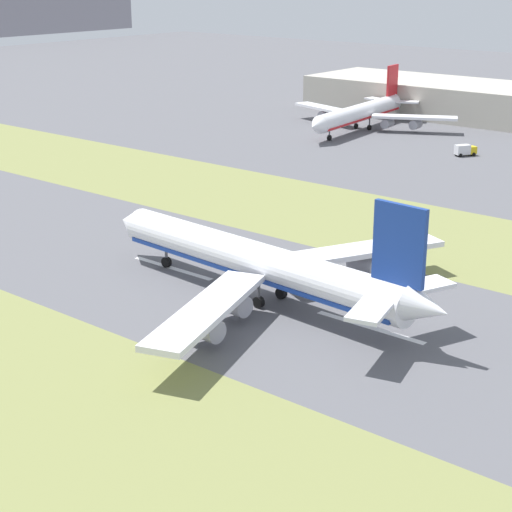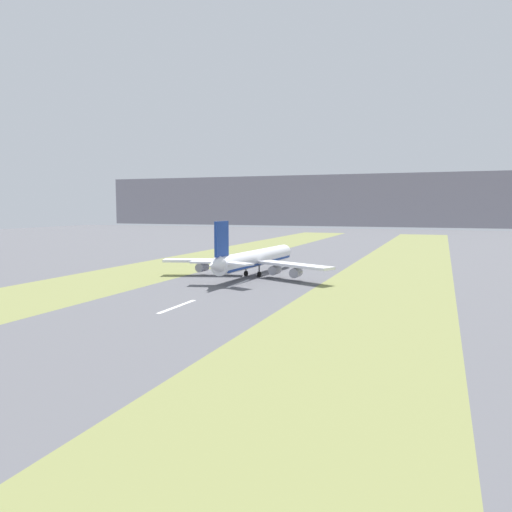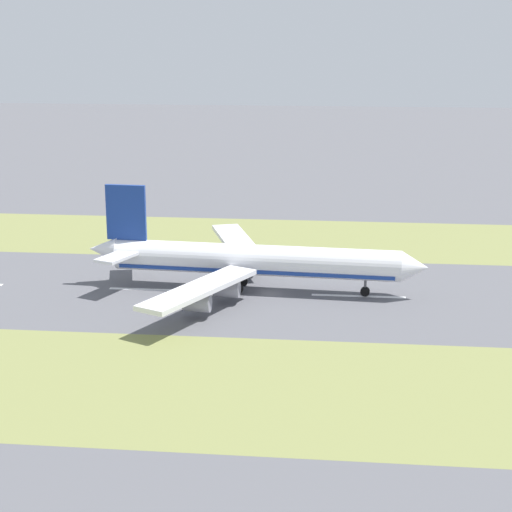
{
  "view_description": "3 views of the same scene",
  "coord_description": "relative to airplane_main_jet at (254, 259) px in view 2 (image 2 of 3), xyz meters",
  "views": [
    {
      "loc": [
        -98.27,
        -82.5,
        49.75
      ],
      "look_at": [
        -1.64,
        -3.05,
        7.0
      ],
      "focal_mm": 60.0,
      "sensor_mm": 36.0,
      "label": 1
    },
    {
      "loc": [
        61.13,
        -170.24,
        24.57
      ],
      "look_at": [
        -1.64,
        -3.05,
        7.0
      ],
      "focal_mm": 35.0,
      "sensor_mm": 36.0,
      "label": 2
    },
    {
      "loc": [
        157.74,
        13.66,
        50.34
      ],
      "look_at": [
        -1.64,
        -3.05,
        7.0
      ],
      "focal_mm": 60.0,
      "sensor_mm": 36.0,
      "label": 3
    }
  ],
  "objects": [
    {
      "name": "centreline_dash_mid",
      "position": [
        1.76,
        -18.1,
        -6.01
      ],
      "size": [
        1.2,
        18.0,
        0.01
      ],
      "primitive_type": "cube",
      "color": "silver",
      "rests_on": "ground"
    },
    {
      "name": "ground_plane",
      "position": [
        1.76,
        4.95,
        -6.02
      ],
      "size": [
        800.0,
        800.0,
        0.0
      ],
      "primitive_type": "plane",
      "color": "#56565B"
    },
    {
      "name": "centreline_dash_near",
      "position": [
        1.76,
        -58.1,
        -6.01
      ],
      "size": [
        1.2,
        18.0,
        0.01
      ],
      "primitive_type": "cube",
      "color": "silver",
      "rests_on": "ground"
    },
    {
      "name": "grass_median_west",
      "position": [
        -43.24,
        4.95,
        -6.02
      ],
      "size": [
        40.0,
        600.0,
        0.01
      ],
      "primitive_type": "cube",
      "color": "olive",
      "rests_on": "ground"
    },
    {
      "name": "mountain_ridge",
      "position": [
        1.76,
        524.95,
        26.8
      ],
      "size": [
        800.0,
        120.0,
        65.65
      ],
      "primitive_type": "cube",
      "color": "gray",
      "rests_on": "ground"
    },
    {
      "name": "grass_median_east",
      "position": [
        46.76,
        4.95,
        -6.02
      ],
      "size": [
        40.0,
        600.0,
        0.01
      ],
      "primitive_type": "cube",
      "color": "olive",
      "rests_on": "ground"
    },
    {
      "name": "airplane_main_jet",
      "position": [
        0.0,
        0.0,
        0.0
      ],
      "size": [
        64.0,
        67.22,
        20.2
      ],
      "color": "white",
      "rests_on": "ground"
    },
    {
      "name": "centreline_dash_far",
      "position": [
        1.76,
        21.9,
        -6.01
      ],
      "size": [
        1.2,
        18.0,
        0.01
      ],
      "primitive_type": "cube",
      "color": "silver",
      "rests_on": "ground"
    }
  ]
}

